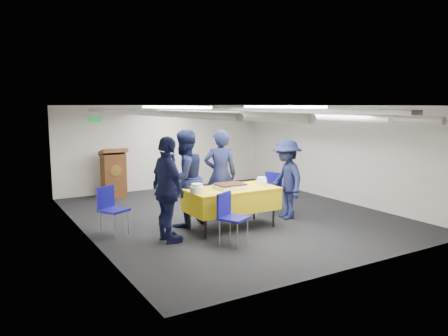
{
  "coord_description": "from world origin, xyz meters",
  "views": [
    {
      "loc": [
        -4.73,
        -7.7,
        2.33
      ],
      "look_at": [
        -0.29,
        -0.2,
        1.05
      ],
      "focal_mm": 35.0,
      "sensor_mm": 36.0,
      "label": 1
    }
  ],
  "objects": [
    {
      "name": "chair_near",
      "position": [
        -1.04,
        -1.64,
        0.53
      ],
      "size": [
        0.57,
        0.57,
        0.87
      ],
      "color": "gray",
      "rests_on": "ground"
    },
    {
      "name": "chair_left",
      "position": [
        -2.59,
        -0.08,
        0.53
      ],
      "size": [
        0.57,
        0.57,
        0.87
      ],
      "color": "gray",
      "rests_on": "ground"
    },
    {
      "name": "serving_table",
      "position": [
        -0.51,
        -0.87,
        0.56
      ],
      "size": [
        1.71,
        0.9,
        0.77
      ],
      "color": "black",
      "rests_on": "ground"
    },
    {
      "name": "sailor_b",
      "position": [
        -1.2,
        -0.26,
        0.93
      ],
      "size": [
        1.06,
        0.92,
        1.85
      ],
      "primitive_type": "imported",
      "rotation": [
        0.0,
        0.0,
        3.41
      ],
      "color": "black",
      "rests_on": "ground"
    },
    {
      "name": "sheet_cake",
      "position": [
        -0.55,
        -0.87,
        0.82
      ],
      "size": [
        0.55,
        0.43,
        0.09
      ],
      "color": "white",
      "rests_on": "serving_table"
    },
    {
      "name": "sailor_a",
      "position": [
        -0.34,
        -0.15,
        0.91
      ],
      "size": [
        0.78,
        0.67,
        1.82
      ],
      "primitive_type": "imported",
      "rotation": [
        0.0,
        0.0,
        2.73
      ],
      "color": "black",
      "rests_on": "ground"
    },
    {
      "name": "podium",
      "position": [
        -1.6,
        3.05,
        0.61
      ],
      "size": [
        0.62,
        0.53,
        1.25
      ],
      "color": "brown",
      "rests_on": "ground"
    },
    {
      "name": "plate_stack_left",
      "position": [
        -1.27,
        -0.92,
        0.85
      ],
      "size": [
        0.24,
        0.24,
        0.16
      ],
      "color": "white",
      "rests_on": "serving_table"
    },
    {
      "name": "ground",
      "position": [
        0.0,
        0.0,
        0.0
      ],
      "size": [
        7.0,
        7.0,
        0.0
      ],
      "primitive_type": "plane",
      "color": "black",
      "rests_on": "ground"
    },
    {
      "name": "room_shell",
      "position": [
        0.09,
        0.41,
        1.81
      ],
      "size": [
        6.0,
        7.0,
        2.3
      ],
      "color": "beige",
      "rests_on": "ground"
    },
    {
      "name": "sailor_d",
      "position": [
        0.83,
        -0.81,
        0.81
      ],
      "size": [
        0.81,
        1.15,
        1.63
      ],
      "primitive_type": "imported",
      "rotation": [
        0.0,
        0.0,
        -1.77
      ],
      "color": "black",
      "rests_on": "ground"
    },
    {
      "name": "plate_stack_right",
      "position": [
        0.14,
        -0.92,
        0.84
      ],
      "size": [
        0.2,
        0.2,
        0.16
      ],
      "color": "white",
      "rests_on": "serving_table"
    },
    {
      "name": "chair_right",
      "position": [
        0.84,
        -0.28,
        0.53
      ],
      "size": [
        0.56,
        0.56,
        0.87
      ],
      "color": "gray",
      "rests_on": "ground"
    },
    {
      "name": "sailor_c",
      "position": [
        -1.87,
        -1.02,
        0.9
      ],
      "size": [
        0.46,
        1.07,
        1.8
      ],
      "primitive_type": "imported",
      "rotation": [
        0.0,
        0.0,
        1.59
      ],
      "color": "black",
      "rests_on": "ground"
    }
  ]
}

